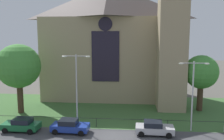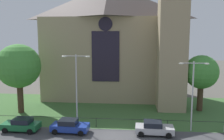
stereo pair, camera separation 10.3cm
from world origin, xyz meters
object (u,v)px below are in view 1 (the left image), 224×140
(tree_right_far, at_px, (201,72))
(streetlamp_near, at_px, (76,82))
(tree_left_near, at_px, (19,66))
(parked_car_silver, at_px, (154,128))
(church_building, at_px, (113,40))
(streetlamp_far, at_px, (193,87))
(parked_car_blue, at_px, (70,126))
(parked_car_green, at_px, (21,125))

(tree_right_far, xyz_separation_m, streetlamp_near, (-16.53, -7.95, -0.14))
(tree_left_near, bearing_deg, streetlamp_near, -27.20)
(parked_car_silver, bearing_deg, tree_left_near, 163.04)
(church_building, height_order, tree_left_near, church_building)
(streetlamp_near, bearing_deg, parked_car_silver, -9.42)
(streetlamp_far, height_order, parked_car_blue, streetlamp_far)
(streetlamp_far, height_order, parked_car_green, streetlamp_far)
(tree_left_near, relative_size, streetlamp_far, 1.22)
(tree_left_near, xyz_separation_m, parked_car_silver, (18.40, -6.31, -5.94))
(tree_left_near, bearing_deg, parked_car_green, -63.81)
(tree_left_near, distance_m, parked_car_green, 9.44)
(parked_car_green, distance_m, parked_car_blue, 5.67)
(church_building, height_order, parked_car_green, church_building)
(church_building, xyz_separation_m, parked_car_green, (-9.20, -17.54, -9.53))
(tree_left_near, height_order, streetlamp_near, tree_left_near)
(streetlamp_near, relative_size, parked_car_green, 2.07)
(church_building, height_order, tree_right_far, church_building)
(parked_car_blue, bearing_deg, tree_left_near, 146.43)
(parked_car_blue, distance_m, parked_car_silver, 9.50)
(tree_left_near, height_order, parked_car_blue, tree_left_near)
(parked_car_green, bearing_deg, parked_car_blue, -178.03)
(streetlamp_far, bearing_deg, streetlamp_near, -180.00)
(streetlamp_far, bearing_deg, parked_car_green, -174.85)
(parked_car_green, xyz_separation_m, parked_car_silver, (15.17, 0.26, 0.00))
(streetlamp_near, height_order, parked_car_blue, streetlamp_near)
(tree_left_near, xyz_separation_m, parked_car_blue, (8.90, -6.51, -5.94))
(tree_left_near, height_order, parked_car_silver, tree_left_near)
(streetlamp_near, bearing_deg, parked_car_green, -163.97)
(streetlamp_near, bearing_deg, tree_left_near, 152.80)
(parked_car_blue, bearing_deg, streetlamp_near, 77.32)
(streetlamp_far, bearing_deg, tree_left_near, 168.07)
(church_building, relative_size, streetlamp_far, 3.22)
(tree_left_near, distance_m, streetlamp_near, 10.60)
(church_building, distance_m, streetlamp_near, 16.76)
(streetlamp_far, bearing_deg, tree_right_far, 68.57)
(tree_right_far, bearing_deg, parked_car_green, -156.80)
(parked_car_green, distance_m, parked_car_silver, 15.17)
(tree_right_far, distance_m, streetlamp_near, 18.35)
(streetlamp_far, xyz_separation_m, parked_car_green, (-19.54, -1.76, -4.41))
(streetlamp_far, bearing_deg, church_building, 123.25)
(parked_car_blue, bearing_deg, parked_car_silver, 3.81)
(streetlamp_far, distance_m, parked_car_green, 20.11)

